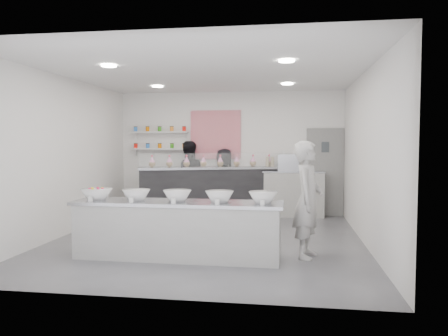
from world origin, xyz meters
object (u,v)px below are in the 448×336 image
(espresso_machine, at_px, (288,163))
(staff_right, at_px, (224,181))
(espresso_ledge, at_px, (293,194))
(staff_left, at_px, (188,177))
(back_bar, at_px, (220,191))
(prep_counter, at_px, (177,230))
(woman_prep, at_px, (308,200))

(espresso_machine, distance_m, staff_right, 1.61)
(espresso_ledge, height_order, staff_right, staff_right)
(staff_right, bearing_deg, staff_left, -11.99)
(back_bar, bearing_deg, prep_counter, -108.85)
(espresso_ledge, bearing_deg, staff_right, 178.88)
(back_bar, relative_size, staff_left, 2.14)
(back_bar, xyz_separation_m, woman_prep, (1.91, -3.50, 0.30))
(back_bar, distance_m, woman_prep, 3.99)
(prep_counter, bearing_deg, espresso_ledge, 66.93)
(espresso_ledge, relative_size, staff_left, 0.81)
(woman_prep, bearing_deg, prep_counter, 113.07)
(staff_left, xyz_separation_m, staff_right, (0.91, 0.00, -0.09))
(woman_prep, relative_size, staff_right, 1.10)
(staff_left, bearing_deg, staff_right, 161.00)
(prep_counter, bearing_deg, woman_prep, 10.37)
(prep_counter, xyz_separation_m, staff_right, (0.12, 4.09, 0.37))
(espresso_machine, xyz_separation_m, staff_right, (-1.54, 0.03, -0.46))
(prep_counter, distance_m, back_bar, 3.84)
(espresso_machine, distance_m, woman_prep, 3.75)
(staff_left, distance_m, staff_right, 0.92)
(back_bar, distance_m, staff_left, 0.94)
(espresso_ledge, distance_m, woman_prep, 3.74)
(back_bar, bearing_deg, espresso_machine, -10.33)
(woman_prep, bearing_deg, back_bar, 41.90)
(espresso_machine, relative_size, staff_left, 0.27)
(back_bar, bearing_deg, espresso_ledge, -10.84)
(woman_prep, distance_m, staff_left, 4.65)
(back_bar, relative_size, espresso_machine, 7.81)
(prep_counter, xyz_separation_m, back_bar, (0.05, 3.84, 0.16))
(staff_left, bearing_deg, espresso_ledge, 160.27)
(back_bar, bearing_deg, woman_prep, -79.42)
(staff_right, bearing_deg, espresso_machine, 166.81)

